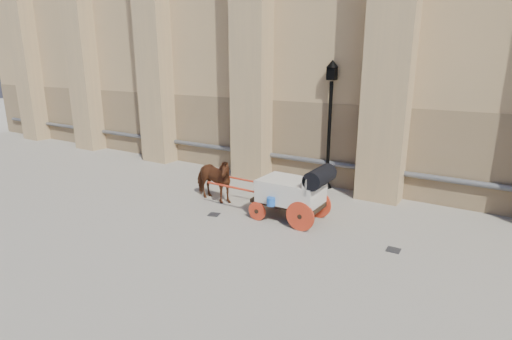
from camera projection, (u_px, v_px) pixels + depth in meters
The scene contains 6 objects.
ground at pixel (217, 208), 12.41m from camera, with size 90.00×90.00×0.00m, color gray.
horse at pixel (212, 179), 12.89m from camera, with size 0.80×1.75×1.48m, color brown.
carriage at pixel (295, 190), 11.25m from camera, with size 3.84×1.37×1.67m.
street_lamp at pixel (330, 122), 13.81m from camera, with size 0.42×0.42×4.47m.
drain_grate_near at pixel (214, 215), 11.90m from camera, with size 0.32×0.32×0.01m, color black.
drain_grate_far at pixel (393, 250), 9.67m from camera, with size 0.32×0.32×0.01m, color black.
Camera 1 is at (7.21, -9.22, 4.45)m, focal length 28.00 mm.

